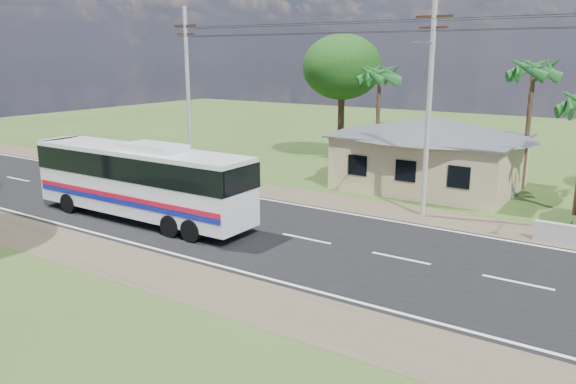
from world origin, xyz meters
name	(u,v)px	position (x,y,z in m)	size (l,w,h in m)	color
ground	(306,239)	(0.00, 0.00, 0.00)	(120.00, 120.00, 0.00)	#30491A
road	(306,239)	(0.00, 0.00, 0.01)	(120.00, 16.00, 0.03)	black
house	(431,145)	(1.00, 13.00, 2.64)	(12.40, 10.00, 5.00)	tan
utility_poles	(422,102)	(2.67, 6.49, 5.77)	(32.80, 2.22, 11.00)	#9E9E99
palm_mid	(534,70)	(6.00, 15.50, 7.16)	(2.80, 2.80, 8.20)	#47301E
palm_far	(380,75)	(-4.00, 16.00, 6.68)	(2.80, 2.80, 7.70)	#47301E
tree_behind_house	(342,67)	(-8.00, 18.00, 7.12)	(6.00, 6.00, 9.61)	#47301E
coach_bus	(141,176)	(-8.39, -1.94, 2.24)	(12.65, 2.80, 3.92)	silver
motorcycle	(561,228)	(9.44, 6.74, 0.41)	(0.54, 1.56, 0.82)	black
small_car	(73,165)	(-20.83, 3.09, 0.64)	(1.52, 3.77, 1.29)	#2E2E31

